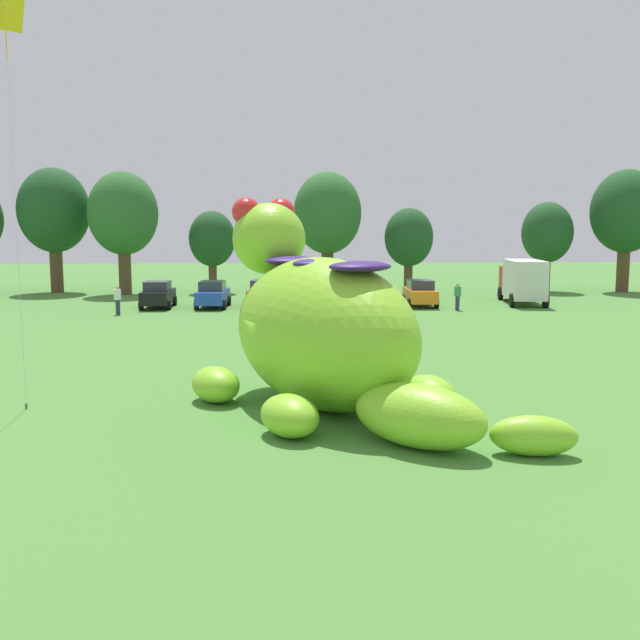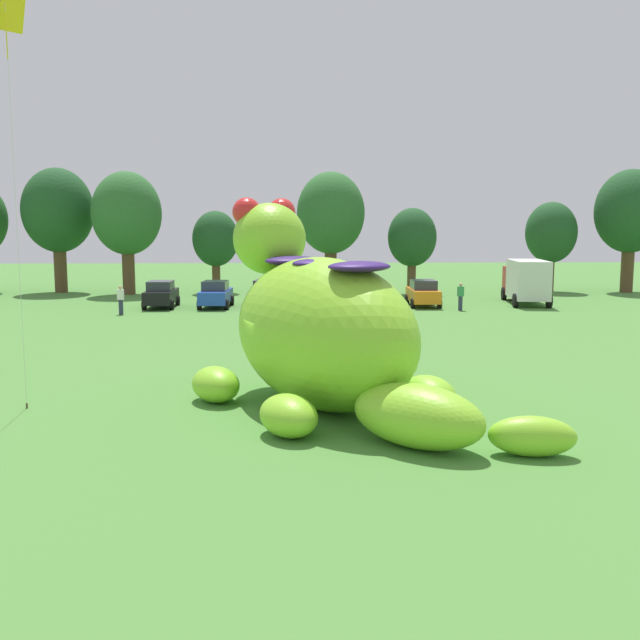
{
  "view_description": "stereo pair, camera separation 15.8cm",
  "coord_description": "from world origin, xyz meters",
  "px_view_note": "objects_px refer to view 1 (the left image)",
  "views": [
    {
      "loc": [
        -0.04,
        -21.02,
        5.2
      ],
      "look_at": [
        1.02,
        0.17,
        2.4
      ],
      "focal_mm": 40.21,
      "sensor_mm": 36.0,
      "label": 1
    },
    {
      "loc": [
        0.12,
        -21.02,
        5.2
      ],
      "look_at": [
        1.02,
        0.17,
        2.4
      ],
      "focal_mm": 40.21,
      "sensor_mm": 36.0,
      "label": 2
    }
  ],
  "objects_px": {
    "box_truck": "(522,280)",
    "car_orange": "(420,293)",
    "car_blue": "(213,294)",
    "car_green": "(363,293)",
    "spectator_near_inflatable": "(256,313)",
    "spectator_mid_field": "(275,320)",
    "tethered_flying_kite": "(4,9)",
    "car_white": "(313,292)",
    "spectator_by_cars": "(458,297)",
    "car_red": "(264,293)",
    "spectator_wandering": "(118,300)",
    "car_black": "(158,294)",
    "giant_inflatable_creature": "(323,331)"
  },
  "relations": [
    {
      "from": "spectator_by_cars",
      "to": "tethered_flying_kite",
      "type": "distance_m",
      "value": 31.07
    },
    {
      "from": "car_orange",
      "to": "tethered_flying_kite",
      "type": "height_order",
      "value": "tethered_flying_kite"
    },
    {
      "from": "giant_inflatable_creature",
      "to": "spectator_near_inflatable",
      "type": "distance_m",
      "value": 15.77
    },
    {
      "from": "spectator_near_inflatable",
      "to": "car_green",
      "type": "bearing_deg",
      "value": 57.72
    },
    {
      "from": "giant_inflatable_creature",
      "to": "spectator_wandering",
      "type": "height_order",
      "value": "giant_inflatable_creature"
    },
    {
      "from": "car_blue",
      "to": "spectator_by_cars",
      "type": "relative_size",
      "value": 2.44
    },
    {
      "from": "box_truck",
      "to": "spectator_by_cars",
      "type": "relative_size",
      "value": 3.87
    },
    {
      "from": "spectator_near_inflatable",
      "to": "tethered_flying_kite",
      "type": "distance_m",
      "value": 19.3
    },
    {
      "from": "car_red",
      "to": "car_green",
      "type": "height_order",
      "value": "same"
    },
    {
      "from": "car_red",
      "to": "car_black",
      "type": "bearing_deg",
      "value": -173.45
    },
    {
      "from": "giant_inflatable_creature",
      "to": "car_orange",
      "type": "distance_m",
      "value": 26.94
    },
    {
      "from": "giant_inflatable_creature",
      "to": "car_orange",
      "type": "bearing_deg",
      "value": 73.31
    },
    {
      "from": "car_black",
      "to": "car_blue",
      "type": "bearing_deg",
      "value": -1.56
    },
    {
      "from": "car_black",
      "to": "car_blue",
      "type": "relative_size",
      "value": 0.99
    },
    {
      "from": "car_red",
      "to": "tethered_flying_kite",
      "type": "bearing_deg",
      "value": -103.03
    },
    {
      "from": "car_red",
      "to": "box_truck",
      "type": "distance_m",
      "value": 17.27
    },
    {
      "from": "car_green",
      "to": "spectator_mid_field",
      "type": "relative_size",
      "value": 2.43
    },
    {
      "from": "car_red",
      "to": "spectator_by_cars",
      "type": "height_order",
      "value": "car_red"
    },
    {
      "from": "spectator_wandering",
      "to": "spectator_near_inflatable",
      "type": "bearing_deg",
      "value": -38.51
    },
    {
      "from": "car_green",
      "to": "spectator_by_cars",
      "type": "distance_m",
      "value": 6.11
    },
    {
      "from": "giant_inflatable_creature",
      "to": "spectator_by_cars",
      "type": "relative_size",
      "value": 5.97
    },
    {
      "from": "spectator_by_cars",
      "to": "tethered_flying_kite",
      "type": "height_order",
      "value": "tethered_flying_kite"
    },
    {
      "from": "car_blue",
      "to": "car_orange",
      "type": "bearing_deg",
      "value": 0.82
    },
    {
      "from": "car_blue",
      "to": "car_red",
      "type": "relative_size",
      "value": 0.98
    },
    {
      "from": "car_red",
      "to": "car_green",
      "type": "distance_m",
      "value": 6.44
    },
    {
      "from": "giant_inflatable_creature",
      "to": "car_green",
      "type": "distance_m",
      "value": 26.14
    },
    {
      "from": "car_black",
      "to": "car_green",
      "type": "xyz_separation_m",
      "value": [
        13.14,
        0.12,
        0.0
      ]
    },
    {
      "from": "box_truck",
      "to": "car_white",
      "type": "bearing_deg",
      "value": 179.82
    },
    {
      "from": "spectator_near_inflatable",
      "to": "spectator_mid_field",
      "type": "bearing_deg",
      "value": -70.98
    },
    {
      "from": "box_truck",
      "to": "spectator_near_inflatable",
      "type": "xyz_separation_m",
      "value": [
        -17.34,
        -11.4,
        -0.75
      ]
    },
    {
      "from": "car_black",
      "to": "car_green",
      "type": "bearing_deg",
      "value": 0.54
    },
    {
      "from": "car_white",
      "to": "car_blue",
      "type": "bearing_deg",
      "value": -168.05
    },
    {
      "from": "giant_inflatable_creature",
      "to": "tethered_flying_kite",
      "type": "distance_m",
      "value": 12.15
    },
    {
      "from": "car_orange",
      "to": "tethered_flying_kite",
      "type": "relative_size",
      "value": 0.35
    },
    {
      "from": "car_green",
      "to": "spectator_near_inflatable",
      "type": "xyz_separation_m",
      "value": [
        -6.5,
        -10.29,
        -0.01
      ]
    },
    {
      "from": "car_blue",
      "to": "car_white",
      "type": "distance_m",
      "value": 6.61
    },
    {
      "from": "tethered_flying_kite",
      "to": "car_green",
      "type": "bearing_deg",
      "value": 64.02
    },
    {
      "from": "car_white",
      "to": "tethered_flying_kite",
      "type": "bearing_deg",
      "value": -109.14
    },
    {
      "from": "car_white",
      "to": "spectator_by_cars",
      "type": "bearing_deg",
      "value": -22.3
    },
    {
      "from": "spectator_by_cars",
      "to": "car_green",
      "type": "bearing_deg",
      "value": 156.32
    },
    {
      "from": "box_truck",
      "to": "spectator_mid_field",
      "type": "xyz_separation_m",
      "value": [
        -16.37,
        -14.19,
        -0.75
      ]
    },
    {
      "from": "car_green",
      "to": "spectator_near_inflatable",
      "type": "bearing_deg",
      "value": -122.28
    },
    {
      "from": "car_black",
      "to": "giant_inflatable_creature",
      "type": "bearing_deg",
      "value": -70.41
    },
    {
      "from": "box_truck",
      "to": "car_orange",
      "type": "bearing_deg",
      "value": -170.95
    },
    {
      "from": "spectator_near_inflatable",
      "to": "car_black",
      "type": "bearing_deg",
      "value": 123.16
    },
    {
      "from": "spectator_mid_field",
      "to": "tethered_flying_kite",
      "type": "relative_size",
      "value": 0.14
    },
    {
      "from": "car_green",
      "to": "car_black",
      "type": "bearing_deg",
      "value": -179.46
    },
    {
      "from": "car_orange",
      "to": "spectator_mid_field",
      "type": "relative_size",
      "value": 2.42
    },
    {
      "from": "car_white",
      "to": "spectator_by_cars",
      "type": "distance_m",
      "value": 9.5
    },
    {
      "from": "spectator_by_cars",
      "to": "spectator_near_inflatable",
      "type": "bearing_deg",
      "value": -147.08
    }
  ]
}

